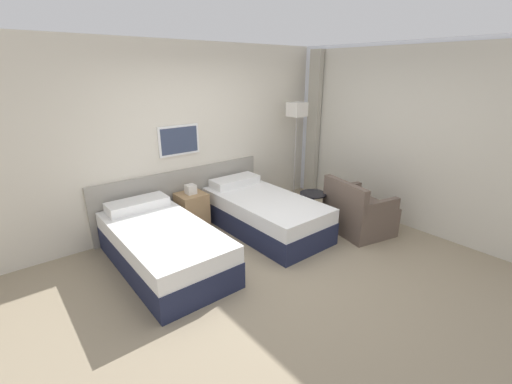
{
  "coord_description": "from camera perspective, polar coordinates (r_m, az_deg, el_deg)",
  "views": [
    {
      "loc": [
        -2.55,
        -2.66,
        2.3
      ],
      "look_at": [
        0.31,
        0.88,
        0.67
      ],
      "focal_mm": 24.0,
      "sensor_mm": 36.0,
      "label": 1
    }
  ],
  "objects": [
    {
      "name": "bed_near_door",
      "position": [
        4.39,
        -15.25,
        -8.62
      ],
      "size": [
        1.0,
        1.97,
        0.65
      ],
      "color": "#1E233D",
      "rests_on": "ground_plane"
    },
    {
      "name": "side_table",
      "position": [
        5.36,
        9.42,
        -1.8
      ],
      "size": [
        0.41,
        0.41,
        0.52
      ],
      "color": "black",
      "rests_on": "ground_plane"
    },
    {
      "name": "armchair",
      "position": [
        5.34,
        16.63,
        -3.51
      ],
      "size": [
        0.91,
        1.01,
        0.81
      ],
      "rotation": [
        0.0,
        0.0,
        1.35
      ],
      "color": "brown",
      "rests_on": "ground_plane"
    },
    {
      "name": "bed_near_window",
      "position": [
        5.16,
        1.3,
        -3.49
      ],
      "size": [
        1.0,
        1.97,
        0.65
      ],
      "color": "#1E233D",
      "rests_on": "ground_plane"
    },
    {
      "name": "wall_headboard",
      "position": [
        5.39,
        -10.34,
        8.64
      ],
      "size": [
        10.0,
        0.1,
        2.7
      ],
      "color": "beige",
      "rests_on": "ground_plane"
    },
    {
      "name": "ground_plane",
      "position": [
        4.35,
        4.17,
        -12.35
      ],
      "size": [
        16.0,
        16.0,
        0.0
      ],
      "primitive_type": "plane",
      "color": "gray"
    },
    {
      "name": "floor_lamp",
      "position": [
        6.02,
        6.79,
        12.25
      ],
      "size": [
        0.27,
        0.27,
        1.79
      ],
      "color": "#9E9993",
      "rests_on": "ground_plane"
    },
    {
      "name": "wall_window",
      "position": [
        5.61,
        24.01,
        8.13
      ],
      "size": [
        0.21,
        4.46,
        2.7
      ],
      "color": "white",
      "rests_on": "ground_plane"
    },
    {
      "name": "nightstand",
      "position": [
        5.3,
        -10.61,
        -3.01
      ],
      "size": [
        0.41,
        0.4,
        0.7
      ],
      "color": "#9E7A51",
      "rests_on": "ground_plane"
    }
  ]
}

